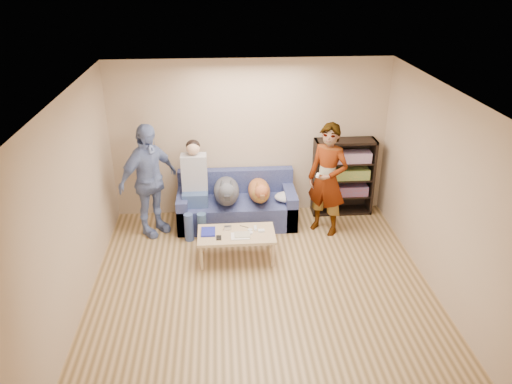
{
  "coord_description": "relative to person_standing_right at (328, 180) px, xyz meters",
  "views": [
    {
      "loc": [
        -0.49,
        -5.21,
        3.97
      ],
      "look_at": [
        0.0,
        1.2,
        0.95
      ],
      "focal_mm": 35.0,
      "sensor_mm": 36.0,
      "label": 1
    }
  ],
  "objects": [
    {
      "name": "headphone_cup_a",
      "position": [
        -1.24,
        -0.74,
        -0.46
      ],
      "size": [
        0.07,
        0.07,
        0.02
      ],
      "primitive_type": "cylinder",
      "color": "white",
      "rests_on": "coffee_table"
    },
    {
      "name": "pen_orange",
      "position": [
        -1.46,
        -0.88,
        -0.47
      ],
      "size": [
        0.13,
        0.06,
        0.01
      ],
      "primitive_type": "cylinder",
      "rotation": [
        0.0,
        1.57,
        0.35
      ],
      "color": "orange",
      "rests_on": "coffee_table"
    },
    {
      "name": "controller_b",
      "position": [
        -1.08,
        -0.7,
        -0.45
      ],
      "size": [
        0.09,
        0.06,
        0.03
      ],
      "primitive_type": "cube",
      "color": "white",
      "rests_on": "coffee_table"
    },
    {
      "name": "papers",
      "position": [
        -1.39,
        -0.82,
        -0.46
      ],
      "size": [
        0.26,
        0.2,
        0.02
      ],
      "primitive_type": "cube",
      "color": "white",
      "rests_on": "coffee_table"
    },
    {
      "name": "wall_right",
      "position": [
        1.11,
        -1.69,
        0.41
      ],
      "size": [
        0.0,
        5.0,
        5.0
      ],
      "primitive_type": "plane",
      "rotation": [
        1.57,
        0.0,
        -1.57
      ],
      "color": "tan",
      "rests_on": "ground"
    },
    {
      "name": "dog_tan",
      "position": [
        -1.03,
        0.27,
        -0.28
      ],
      "size": [
        0.35,
        1.14,
        0.51
      ],
      "color": "#A66732",
      "rests_on": "sofa"
    },
    {
      "name": "person_standing_right",
      "position": [
        0.0,
        0.0,
        0.0
      ],
      "size": [
        0.77,
        0.74,
        1.78
      ],
      "primitive_type": "imported",
      "rotation": [
        0.0,
        0.0,
        -0.69
      ],
      "color": "gray",
      "rests_on": "ground"
    },
    {
      "name": "ceiling",
      "position": [
        -1.14,
        -1.69,
        1.71
      ],
      "size": [
        5.0,
        5.0,
        0.0
      ],
      "primitive_type": "plane",
      "rotation": [
        3.14,
        0.0,
        0.0
      ],
      "color": "white",
      "rests_on": "ground"
    },
    {
      "name": "pen_black",
      "position": [
        -1.32,
        -0.54,
        -0.47
      ],
      "size": [
        0.13,
        0.08,
        0.01
      ],
      "primitive_type": "cylinder",
      "rotation": [
        0.0,
        1.57,
        -0.52
      ],
      "color": "black",
      "rests_on": "coffee_table"
    },
    {
      "name": "ground",
      "position": [
        -1.14,
        -1.69,
        -0.89
      ],
      "size": [
        5.0,
        5.0,
        0.0
      ],
      "primitive_type": "plane",
      "color": "brown",
      "rests_on": "ground"
    },
    {
      "name": "person_seated",
      "position": [
        -2.05,
        0.28,
        -0.12
      ],
      "size": [
        0.4,
        0.73,
        1.47
      ],
      "color": "#3F618C",
      "rests_on": "sofa"
    },
    {
      "name": "notebook_blue",
      "position": [
        -1.84,
        -0.67,
        -0.46
      ],
      "size": [
        0.2,
        0.26,
        0.03
      ],
      "primitive_type": "cube",
      "color": "#1B2398",
      "rests_on": "coffee_table"
    },
    {
      "name": "dog_gray",
      "position": [
        -1.55,
        0.24,
        -0.25
      ],
      "size": [
        0.41,
        1.25,
        0.59
      ],
      "color": "#4B4C55",
      "rests_on": "sofa"
    },
    {
      "name": "headphone_cup_b",
      "position": [
        -1.24,
        -0.66,
        -0.46
      ],
      "size": [
        0.07,
        0.07,
        0.02
      ],
      "primitive_type": "cylinder",
      "color": "silver",
      "rests_on": "coffee_table"
    },
    {
      "name": "blanket",
      "position": [
        -0.59,
        0.26,
        -0.4
      ],
      "size": [
        0.39,
        0.33,
        0.13
      ],
      "primitive_type": "ellipsoid",
      "color": "silver",
      "rests_on": "sofa"
    },
    {
      "name": "held_controller",
      "position": [
        -0.2,
        -0.2,
        0.17
      ],
      "size": [
        0.08,
        0.13,
        0.03
      ],
      "primitive_type": "cube",
      "rotation": [
        0.0,
        0.0,
        -0.35
      ],
      "color": "white",
      "rests_on": "person_standing_right"
    },
    {
      "name": "wall_back",
      "position": [
        -1.14,
        0.81,
        0.41
      ],
      "size": [
        4.5,
        0.0,
        4.5
      ],
      "primitive_type": "plane",
      "rotation": [
        1.57,
        0.0,
        0.0
      ],
      "color": "tan",
      "rests_on": "ground"
    },
    {
      "name": "sofa",
      "position": [
        -1.39,
        0.41,
        -0.61
      ],
      "size": [
        1.9,
        0.85,
        0.82
      ],
      "color": "#515B93",
      "rests_on": "ground"
    },
    {
      "name": "controller_a",
      "position": [
        -1.16,
        -0.62,
        -0.45
      ],
      "size": [
        0.04,
        0.13,
        0.03
      ],
      "primitive_type": "cube",
      "color": "silver",
      "rests_on": "coffee_table"
    },
    {
      "name": "person_standing_left",
      "position": [
        -2.74,
        0.16,
        0.01
      ],
      "size": [
        1.06,
        1.05,
        1.79
      ],
      "primitive_type": "imported",
      "rotation": [
        0.0,
        0.0,
        0.78
      ],
      "color": "#7E94C9",
      "rests_on": "ground"
    },
    {
      "name": "camera_silver",
      "position": [
        -1.56,
        -0.6,
        -0.44
      ],
      "size": [
        0.11,
        0.06,
        0.05
      ],
      "primitive_type": "cube",
      "color": "silver",
      "rests_on": "coffee_table"
    },
    {
      "name": "wall_front",
      "position": [
        -1.14,
        -4.19,
        0.41
      ],
      "size": [
        4.5,
        0.0,
        4.5
      ],
      "primitive_type": "plane",
      "rotation": [
        -1.57,
        0.0,
        0.0
      ],
      "color": "tan",
      "rests_on": "ground"
    },
    {
      "name": "wallet",
      "position": [
        -1.69,
        -0.84,
        -0.46
      ],
      "size": [
        0.07,
        0.12,
        0.02
      ],
      "primitive_type": "cube",
      "color": "black",
      "rests_on": "coffee_table"
    },
    {
      "name": "wall_left",
      "position": [
        -3.39,
        -1.69,
        0.41
      ],
      "size": [
        0.0,
        5.0,
        5.0
      ],
      "primitive_type": "plane",
      "rotation": [
        1.57,
        0.0,
        1.57
      ],
      "color": "tan",
      "rests_on": "ground"
    },
    {
      "name": "bookshelf",
      "position": [
        0.41,
        0.64,
        -0.21
      ],
      "size": [
        1.0,
        0.34,
        1.3
      ],
      "color": "black",
      "rests_on": "ground"
    },
    {
      "name": "coffee_table",
      "position": [
        -1.44,
        -0.72,
        -0.52
      ],
      "size": [
        1.1,
        0.6,
        0.42
      ],
      "color": "tan",
      "rests_on": "ground"
    },
    {
      "name": "magazine",
      "position": [
        -1.36,
        -0.8,
        -0.45
      ],
      "size": [
        0.22,
        0.17,
        0.01
      ],
      "primitive_type": "cube",
      "color": "#B5AE90",
      "rests_on": "coffee_table"
    }
  ]
}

